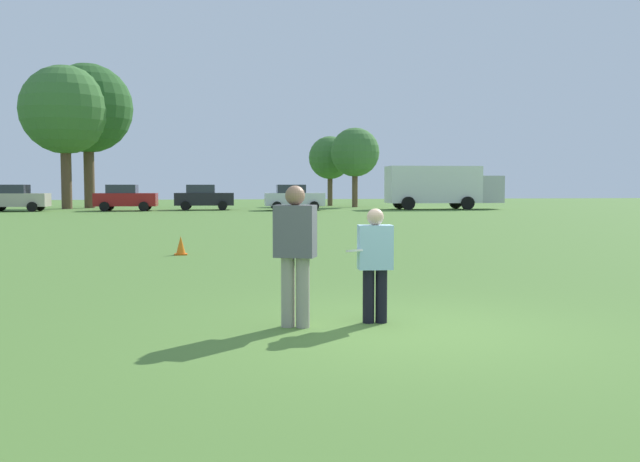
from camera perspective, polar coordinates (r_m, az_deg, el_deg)
ground_plane at (r=8.55m, az=6.68°, el=-8.11°), size 162.52×162.52×0.00m
player_thrower at (r=8.56m, az=-2.05°, el=-1.38°), size 0.56×0.45×1.75m
player_defender at (r=8.86m, az=4.54°, el=-2.31°), size 0.45×0.28×1.46m
frisbee at (r=8.80m, az=2.99°, el=-1.63°), size 0.27×0.27×0.07m
traffic_cone at (r=17.93m, az=-11.35°, el=-1.20°), size 0.32×0.32×0.48m
parked_car_center at (r=51.73m, az=-23.73°, el=2.51°), size 4.27×2.35×1.82m
parked_car_mid_right at (r=50.20m, az=-15.69°, el=2.66°), size 4.27×2.35×1.82m
parked_car_near_right at (r=50.85m, az=-9.52°, el=2.76°), size 4.27×2.35×1.82m
parked_car_far_right at (r=49.37m, az=-2.18°, el=2.78°), size 4.27×2.35×1.82m
box_truck at (r=52.38m, az=9.91°, el=3.69°), size 8.59×3.24×3.18m
tree_west_maple at (r=56.03m, az=-20.21°, el=9.28°), size 6.60×6.60×10.72m
tree_center_elm at (r=57.73m, az=-18.52°, el=9.48°), size 6.91×6.91×11.22m
tree_east_birch at (r=60.38m, az=0.83°, el=6.01°), size 3.71×3.71×6.02m
tree_east_oak at (r=56.79m, az=2.89°, el=6.45°), size 3.97×3.97×6.45m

